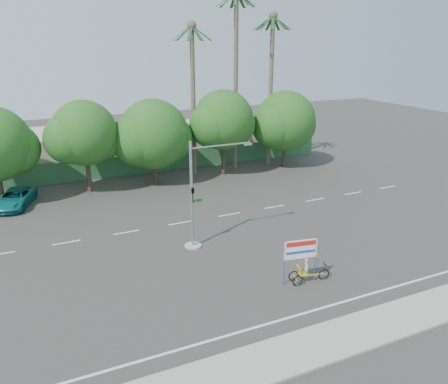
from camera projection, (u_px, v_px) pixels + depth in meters
name	position (u px, v px, depth m)	size (l,w,h in m)	color
ground	(256.00, 266.00, 26.04)	(120.00, 120.00, 0.00)	#33302D
sidewalk_near	(335.00, 339.00, 19.57)	(50.00, 2.40, 0.12)	gray
fence	(155.00, 163.00, 44.20)	(38.00, 0.08, 2.00)	#336B3D
building_left	(46.00, 153.00, 43.85)	(12.00, 8.00, 4.00)	#C4B59C
building_right	(211.00, 139.00, 50.92)	(14.00, 8.00, 3.60)	#C4B59C
tree_left	(84.00, 136.00, 37.11)	(6.66, 5.60, 8.07)	#473828
tree_center	(153.00, 136.00, 39.64)	(7.62, 6.40, 7.85)	#473828
tree_right	(223.00, 122.00, 42.11)	(6.90, 5.80, 8.36)	#473828
tree_far_right	(285.00, 123.00, 45.03)	(7.38, 6.20, 7.94)	#473828
palm_tall	(236.00, 65.00, 42.47)	(3.73, 3.79, 17.45)	#70604C
palm_mid	(271.00, 75.00, 44.38)	(3.73, 3.79, 15.45)	#70604C
palm_short	(193.00, 83.00, 41.25)	(3.73, 3.79, 14.45)	#70604C
traffic_signal	(197.00, 204.00, 27.65)	(4.72, 1.10, 7.00)	gray
trike_billboard	(304.00, 264.00, 23.98)	(2.76, 0.89, 2.74)	black
pickup_truck	(15.00, 198.00, 35.13)	(2.28, 4.95, 1.37)	#107476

